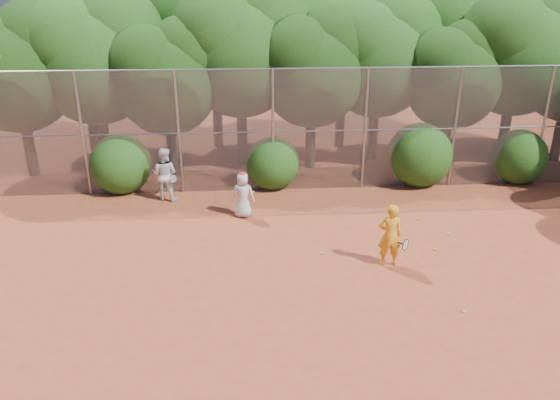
{
  "coord_description": "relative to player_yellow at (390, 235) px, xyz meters",
  "views": [
    {
      "loc": [
        -1.89,
        -10.97,
        6.86
      ],
      "look_at": [
        -1.0,
        2.5,
        1.1
      ],
      "focal_mm": 35.0,
      "sensor_mm": 36.0,
      "label": 1
    }
  ],
  "objects": [
    {
      "name": "tree_1",
      "position": [
        -8.53,
        7.76,
        3.34
      ],
      "size": [
        4.64,
        4.03,
        6.35
      ],
      "color": "black",
      "rests_on": "ground"
    },
    {
      "name": "fence_back",
      "position": [
        -1.71,
        5.22,
        1.23
      ],
      "size": [
        20.05,
        0.09,
        4.03
      ],
      "color": "gray",
      "rests_on": "ground"
    },
    {
      "name": "tree_11",
      "position": [
        0.47,
        9.86,
        3.34
      ],
      "size": [
        4.64,
        4.03,
        6.35
      ],
      "color": "black",
      "rests_on": "ground"
    },
    {
      "name": "ball_3",
      "position": [
        1.44,
        0.65,
        -0.79
      ],
      "size": [
        0.07,
        0.07,
        0.07
      ],
      "primitive_type": "sphere",
      "color": "#C5D526",
      "rests_on": "ground"
    },
    {
      "name": "ball_5",
      "position": [
        1.57,
        2.5,
        -0.79
      ],
      "size": [
        0.07,
        0.07,
        0.07
      ],
      "primitive_type": "sphere",
      "color": "#C5D526",
      "rests_on": "ground"
    },
    {
      "name": "ball_0",
      "position": [
        0.08,
        0.61,
        -0.79
      ],
      "size": [
        0.07,
        0.07,
        0.07
      ],
      "primitive_type": "sphere",
      "color": "#C5D526",
      "rests_on": "ground"
    },
    {
      "name": "player_white",
      "position": [
        -6.06,
        4.62,
        0.03
      ],
      "size": [
        0.98,
        0.88,
        1.71
      ],
      "rotation": [
        0.0,
        0.0,
        2.86
      ],
      "color": "silver",
      "rests_on": "ground"
    },
    {
      "name": "tree_3",
      "position": [
        -3.53,
        8.07,
        3.58
      ],
      "size": [
        4.89,
        4.26,
        6.7
      ],
      "color": "black",
      "rests_on": "ground"
    },
    {
      "name": "ball_4",
      "position": [
        -1.57,
        0.62,
        -0.79
      ],
      "size": [
        0.07,
        0.07,
        0.07
      ],
      "primitive_type": "sphere",
      "color": "#C5D526",
      "rests_on": "ground"
    },
    {
      "name": "tree_10",
      "position": [
        -4.52,
        10.27,
        3.81
      ],
      "size": [
        5.15,
        4.48,
        7.06
      ],
      "color": "black",
      "rests_on": "ground"
    },
    {
      "name": "ground",
      "position": [
        -1.59,
        -0.78,
        -0.82
      ],
      "size": [
        80.0,
        80.0,
        0.0
      ],
      "primitive_type": "plane",
      "color": "brown",
      "rests_on": "ground"
    },
    {
      "name": "ball_1",
      "position": [
        2.09,
        1.49,
        -0.79
      ],
      "size": [
        0.07,
        0.07,
        0.07
      ],
      "primitive_type": "sphere",
      "color": "#C5D526",
      "rests_on": "ground"
    },
    {
      "name": "bush_3",
      "position": [
        5.91,
        5.52,
        0.13
      ],
      "size": [
        1.9,
        1.9,
        1.9
      ],
      "primitive_type": "sphere",
      "color": "#194210",
      "rests_on": "ground"
    },
    {
      "name": "bush_0",
      "position": [
        -7.59,
        5.52,
        0.18
      ],
      "size": [
        2.0,
        2.0,
        2.0
      ],
      "primitive_type": "sphere",
      "color": "#194210",
      "rests_on": "ground"
    },
    {
      "name": "tree_9",
      "position": [
        -9.53,
        10.06,
        3.52
      ],
      "size": [
        4.83,
        4.2,
        6.62
      ],
      "color": "black",
      "rests_on": "ground"
    },
    {
      "name": "tree_5",
      "position": [
        1.47,
        8.26,
        3.23
      ],
      "size": [
        4.51,
        3.92,
        6.17
      ],
      "color": "black",
      "rests_on": "ground"
    },
    {
      "name": "player_yellow",
      "position": [
        0.0,
        0.0,
        0.0
      ],
      "size": [
        0.77,
        0.52,
        1.64
      ],
      "rotation": [
        0.0,
        0.0,
        3.11
      ],
      "color": "orange",
      "rests_on": "ground"
    },
    {
      "name": "player_teen",
      "position": [
        -3.59,
        3.14,
        -0.12
      ],
      "size": [
        0.74,
        0.54,
        1.41
      ],
      "rotation": [
        0.0,
        0.0,
        2.98
      ],
      "color": "silver",
      "rests_on": "ground"
    },
    {
      "name": "ball_2",
      "position": [
        1.13,
        -2.17,
        -0.79
      ],
      "size": [
        0.07,
        0.07,
        0.07
      ],
      "primitive_type": "sphere",
      "color": "#C5D526",
      "rests_on": "ground"
    },
    {
      "name": "tree_2",
      "position": [
        -6.04,
        7.06,
        2.76
      ],
      "size": [
        3.99,
        3.47,
        5.47
      ],
      "color": "black",
      "rests_on": "ground"
    },
    {
      "name": "bush_2",
      "position": [
        2.41,
        5.52,
        0.28
      ],
      "size": [
        2.2,
        2.2,
        2.2
      ],
      "primitive_type": "sphere",
      "color": "#194210",
      "rests_on": "ground"
    },
    {
      "name": "tree_6",
      "position": [
        3.96,
        7.26,
        2.65
      ],
      "size": [
        3.86,
        3.36,
        5.29
      ],
      "color": "black",
      "rests_on": "ground"
    },
    {
      "name": "bush_1",
      "position": [
        -2.59,
        5.52,
        0.08
      ],
      "size": [
        1.8,
        1.8,
        1.8
      ],
      "primitive_type": "sphere",
      "color": "#194210",
      "rests_on": "ground"
    },
    {
      "name": "tree_7",
      "position": [
        6.47,
        7.86,
        3.46
      ],
      "size": [
        4.77,
        4.14,
        6.53
      ],
      "color": "black",
      "rests_on": "ground"
    },
    {
      "name": "tree_0",
      "position": [
        -11.03,
        7.26,
        3.11
      ],
      "size": [
        4.38,
        3.81,
        6.0
      ],
      "color": "black",
      "rests_on": "ground"
    },
    {
      "name": "tree_4",
      "position": [
        -1.04,
        7.46,
        2.94
      ],
      "size": [
        4.19,
        3.64,
        5.73
      ],
      "color": "black",
      "rests_on": "ground"
    },
    {
      "name": "tree_12",
      "position": [
        4.98,
        10.47,
        3.69
      ],
      "size": [
        5.02,
        4.37,
        6.88
      ],
      "color": "black",
      "rests_on": "ground"
    }
  ]
}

